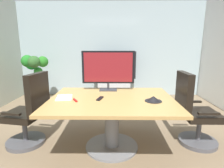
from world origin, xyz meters
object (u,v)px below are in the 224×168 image
at_px(remote_control, 100,98).
at_px(office_chair_right, 194,115).
at_px(office_chair_left, 29,115).
at_px(conference_phone, 153,99).
at_px(wall_display_unit, 114,82).
at_px(tv_monitor, 108,68).
at_px(potted_plant, 34,71).
at_px(conference_table, 112,111).

bearing_deg(remote_control, office_chair_right, 21.93).
bearing_deg(office_chair_left, remote_control, 93.85).
bearing_deg(remote_control, conference_phone, 8.13).
distance_m(office_chair_left, wall_display_unit, 2.81).
bearing_deg(tv_monitor, wall_display_unit, 87.52).
xyz_separation_m(office_chair_right, potted_plant, (-3.23, 2.03, 0.36)).
xyz_separation_m(conference_table, office_chair_left, (-1.21, 0.07, -0.10)).
distance_m(office_chair_right, conference_phone, 0.78).
relative_size(office_chair_right, wall_display_unit, 0.83).
height_order(office_chair_left, wall_display_unit, wall_display_unit).
xyz_separation_m(conference_table, office_chair_right, (1.21, 0.13, -0.10)).
height_order(office_chair_left, remote_control, office_chair_left).
xyz_separation_m(potted_plant, remote_control, (1.86, -2.19, -0.06)).
bearing_deg(potted_plant, tv_monitor, -40.74).
distance_m(wall_display_unit, potted_plant, 2.12).
distance_m(tv_monitor, wall_display_unit, 2.22).
bearing_deg(conference_table, remote_control, -166.26).
xyz_separation_m(office_chair_right, remote_control, (-1.37, -0.17, 0.30)).
xyz_separation_m(office_chair_right, wall_display_unit, (-1.19, 2.46, -0.01)).
xyz_separation_m(wall_display_unit, potted_plant, (-2.04, -0.44, 0.37)).
xyz_separation_m(office_chair_left, remote_control, (1.05, -0.11, 0.30)).
relative_size(office_chair_right, tv_monitor, 1.30).
bearing_deg(office_chair_right, tv_monitor, 74.86).
bearing_deg(remote_control, conference_table, 28.79).
distance_m(office_chair_left, office_chair_right, 2.43).
xyz_separation_m(conference_table, conference_phone, (0.55, -0.13, 0.22)).
bearing_deg(conference_table, office_chair_right, 5.94).
bearing_deg(tv_monitor, potted_plant, 139.26).
bearing_deg(potted_plant, conference_phone, -41.65).
height_order(office_chair_left, potted_plant, potted_plant).
height_order(office_chair_left, office_chair_right, same).
relative_size(office_chair_right, potted_plant, 0.88).
xyz_separation_m(tv_monitor, remote_control, (-0.10, -0.51, -0.35)).
relative_size(conference_table, conference_phone, 7.76).
bearing_deg(office_chair_left, conference_phone, 93.49).
bearing_deg(wall_display_unit, office_chair_left, -116.27).
distance_m(conference_table, potted_plant, 2.96).
bearing_deg(conference_table, conference_phone, -12.87).
height_order(office_chair_right, remote_control, office_chair_right).
bearing_deg(remote_control, office_chair_left, -170.99).
relative_size(conference_table, wall_display_unit, 1.30).
xyz_separation_m(office_chair_right, conference_phone, (-0.67, -0.25, 0.32)).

